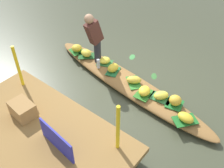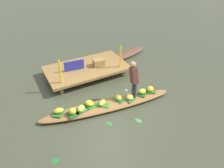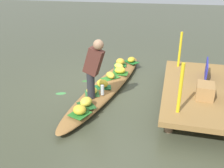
{
  "view_description": "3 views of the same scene",
  "coord_description": "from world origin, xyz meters",
  "views": [
    {
      "loc": [
        -2.46,
        3.56,
        3.72
      ],
      "look_at": [
        0.03,
        0.46,
        0.34
      ],
      "focal_mm": 41.39,
      "sensor_mm": 36.0,
      "label": 1
    },
    {
      "loc": [
        -2.48,
        -4.92,
        4.67
      ],
      "look_at": [
        0.46,
        0.56,
        0.45
      ],
      "focal_mm": 34.93,
      "sensor_mm": 36.0,
      "label": 2
    },
    {
      "loc": [
        5.24,
        1.41,
        2.52
      ],
      "look_at": [
        0.37,
        0.19,
        0.3
      ],
      "focal_mm": 39.43,
      "sensor_mm": 36.0,
      "label": 3
    }
  ],
  "objects": [
    {
      "name": "canal_water",
      "position": [
        0.0,
        0.0,
        0.0
      ],
      "size": [
        40.0,
        40.0,
        0.0
      ],
      "primitive_type": "plane",
      "color": "#404430",
      "rests_on": "ground"
    },
    {
      "name": "dock_platform",
      "position": [
        0.19,
        2.21,
        0.31
      ],
      "size": [
        3.2,
        1.8,
        0.36
      ],
      "color": "olive",
      "rests_on": "ground"
    },
    {
      "name": "vendor_boat",
      "position": [
        0.0,
        0.0,
        0.1
      ],
      "size": [
        4.51,
        1.23,
        0.19
      ],
      "primitive_type": "ellipsoid",
      "rotation": [
        0.0,
        0.0,
        -0.13
      ],
      "color": "olive",
      "rests_on": "ground"
    },
    {
      "name": "moored_boat",
      "position": [
        2.53,
        2.92,
        0.09
      ],
      "size": [
        2.17,
        1.11,
        0.18
      ],
      "primitive_type": "ellipsoid",
      "rotation": [
        0.0,
        0.0,
        0.26
      ],
      "color": "brown",
      "rests_on": "ground"
    },
    {
      "name": "leaf_mat_0",
      "position": [
        -1.53,
        0.29,
        0.2
      ],
      "size": [
        0.48,
        0.51,
        0.01
      ],
      "primitive_type": "cube",
      "rotation": [
        0.0,
        0.0,
        0.92
      ],
      "color": "#1E6725",
      "rests_on": "vendor_boat"
    },
    {
      "name": "banana_bunch_0",
      "position": [
        -1.53,
        0.29,
        0.27
      ],
      "size": [
        0.33,
        0.25,
        0.14
      ],
      "primitive_type": "ellipsoid",
      "rotation": [
        0.0,
        0.0,
        3.02
      ],
      "color": "gold",
      "rests_on": "vendor_boat"
    },
    {
      "name": "leaf_mat_1",
      "position": [
        -1.18,
        0.04,
        0.2
      ],
      "size": [
        0.37,
        0.39,
        0.01
      ],
      "primitive_type": "cube",
      "rotation": [
        0.0,
        0.0,
        1.77
      ],
      "color": "#1E6B28",
      "rests_on": "vendor_boat"
    },
    {
      "name": "banana_bunch_1",
      "position": [
        -1.18,
        0.04,
        0.3
      ],
      "size": [
        0.34,
        0.34,
        0.2
      ],
      "primitive_type": "ellipsoid",
      "rotation": [
        0.0,
        0.0,
        3.86
      ],
      "color": "gold",
      "rests_on": "vendor_boat"
    },
    {
      "name": "leaf_mat_2",
      "position": [
        1.28,
        -0.1,
        0.2
      ],
      "size": [
        0.47,
        0.46,
        0.01
      ],
      "primitive_type": "cube",
      "rotation": [
        0.0,
        0.0,
        0.73
      ],
      "color": "#215624",
      "rests_on": "vendor_boat"
    },
    {
      "name": "banana_bunch_2",
      "position": [
        1.28,
        -0.1,
        0.28
      ],
      "size": [
        0.3,
        0.24,
        0.17
      ],
      "primitive_type": "ellipsoid",
      "rotation": [
        0.0,
        0.0,
        6.17
      ],
      "color": "yellow",
      "rests_on": "vendor_boat"
    },
    {
      "name": "leaf_mat_3",
      "position": [
        0.74,
        -0.16,
        0.2
      ],
      "size": [
        0.43,
        0.4,
        0.01
      ],
      "primitive_type": "cube",
      "rotation": [
        0.0,
        0.0,
        0.39
      ],
      "color": "#306D35",
      "rests_on": "vendor_boat"
    },
    {
      "name": "banana_bunch_3",
      "position": [
        0.74,
        -0.16,
        0.27
      ],
      "size": [
        0.32,
        0.33,
        0.14
      ],
      "primitive_type": "ellipsoid",
      "rotation": [
        0.0,
        0.0,
        4.18
      ],
      "color": "yellow",
      "rests_on": "vendor_boat"
    },
    {
      "name": "leaf_mat_4",
      "position": [
        -0.89,
        0.06,
        0.2
      ],
      "size": [
        0.45,
        0.3,
        0.01
      ],
      "primitive_type": "cube",
      "rotation": [
        0.0,
        0.0,
        0.11
      ],
      "color": "#30733D",
      "rests_on": "vendor_boat"
    },
    {
      "name": "banana_bunch_4",
      "position": [
        -0.89,
        0.06,
        0.27
      ],
      "size": [
        0.34,
        0.36,
        0.15
      ],
      "primitive_type": "ellipsoid",
      "rotation": [
        0.0,
        0.0,
        0.89
      ],
      "color": "yellow",
      "rests_on": "vendor_boat"
    },
    {
      "name": "leaf_mat_5",
      "position": [
        -0.57,
        0.17,
        0.2
      ],
      "size": [
        0.32,
        0.41,
        0.01
      ],
      "primitive_type": "cube",
      "rotation": [
        0.0,
        0.0,
        1.64
      ],
      "color": "#2D7424",
      "rests_on": "vendor_boat"
    },
    {
      "name": "banana_bunch_5",
      "position": [
        -0.57,
        0.17,
        0.28
      ],
      "size": [
        0.3,
        0.34,
        0.16
      ],
      "primitive_type": "ellipsoid",
      "rotation": [
        0.0,
        0.0,
        5.02
      ],
      "color": "yellow",
      "rests_on": "vendor_boat"
    },
    {
      "name": "leaf_mat_6",
      "position": [
        -0.2,
        0.01,
        0.2
      ],
      "size": [
        0.49,
        0.47,
        0.01
      ],
      "primitive_type": "cube",
      "rotation": [
        0.0,
        0.0,
        2.45
      ],
      "color": "#317D2C",
      "rests_on": "vendor_boat"
    },
    {
      "name": "banana_bunch_6",
      "position": [
        -0.2,
        0.01,
        0.27
      ],
      "size": [
        0.36,
        0.34,
        0.15
      ],
      "primitive_type": "ellipsoid",
      "rotation": [
        0.0,
        0.0,
        0.63
      ],
      "color": "gold",
      "rests_on": "vendor_boat"
    },
    {
      "name": "leaf_mat_7",
      "position": [
        0.39,
        -0.03,
        0.2
      ],
      "size": [
        0.35,
        0.44,
        0.01
      ],
      "primitive_type": "cube",
      "rotation": [
        0.0,
        0.0,
        1.87
      ],
      "color": "#1F6231",
      "rests_on": "vendor_boat"
    },
    {
      "name": "banana_bunch_7",
      "position": [
        0.39,
        -0.03,
        0.29
      ],
      "size": [
        0.24,
        0.3,
        0.19
      ],
      "primitive_type": "ellipsoid",
      "rotation": [
        0.0,
        0.0,
        1.37
      ],
      "color": "yellow",
      "rests_on": "vendor_boat"
    },
    {
      "name": "leaf_mat_8",
      "position": [
        1.61,
        -0.11,
        0.2
      ],
      "size": [
        0.43,
        0.41,
        0.01
      ],
      "primitive_type": "cube",
      "rotation": [
        0.0,
        0.0,
        2.79
      ],
      "color": "#276F26",
      "rests_on": "vendor_boat"
    },
    {
      "name": "banana_bunch_8",
      "position": [
        1.61,
        -0.11,
        0.28
      ],
      "size": [
        0.34,
        0.34,
        0.17
      ],
      "primitive_type": "ellipsoid",
      "rotation": [
        0.0,
        0.0,
        3.88
      ],
      "color": "gold",
      "rests_on": "vendor_boat"
    },
    {
      "name": "vendor_person",
      "position": [
        0.93,
        -0.05,
        0.9
      ],
      "size": [
        0.23,
        0.45,
        1.24
      ],
      "color": "#28282D",
      "rests_on": "vendor_boat"
    },
    {
      "name": "water_bottle",
      "position": [
        0.74,
        0.07,
        0.3
      ],
      "size": [
        0.07,
        0.07,
        0.22
      ],
      "primitive_type": "cylinder",
      "color": "silver",
      "rests_on": "vendor_boat"
    },
    {
      "name": "market_banner",
      "position": [
        -0.31,
        2.21,
        0.57
      ],
      "size": [
        0.77,
        0.1,
        0.4
      ],
      "primitive_type": "cube",
      "rotation": [
        0.0,
        0.0,
        -0.1
      ],
      "color": "#2A2C9B",
      "rests_on": "dock_platform"
    },
    {
      "name": "railing_post_west",
      "position": [
        -1.01,
        1.61,
        0.81
      ],
      "size": [
        0.06,
        0.06,
        0.89
      ],
      "primitive_type": "cylinder",
      "color": "yellow",
      "rests_on": "dock_platform"
    },
    {
      "name": "railing_post_east",
      "position": [
        1.39,
        1.61,
        0.81
      ],
      "size": [
        0.06,
        0.06,
        0.89
      ],
      "primitive_type": "cylinder",
      "color": "yellow",
      "rests_on": "dock_platform"
    },
    {
      "name": "produce_crate",
      "position": [
        0.69,
        2.11,
        0.5
      ],
      "size": [
        0.47,
        0.36,
        0.27
      ],
      "primitive_type": "cube",
      "rotation": [
        0.0,
        0.0,
        -0.08
      ],
      "color": "#A27743",
      "rests_on": "dock_platform"
    },
    {
      "name": "drifting_plant_0",
      "position": [
        -0.31,
        -0.67,
        0.0
      ],
      "size": [
        0.23,
        0.27,
        0.01
      ],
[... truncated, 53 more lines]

